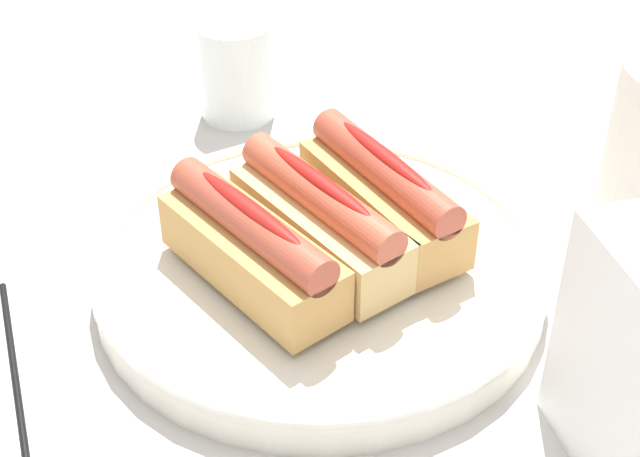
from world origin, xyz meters
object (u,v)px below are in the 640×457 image
object	(u,v)px
hotdog_front	(251,247)
chopstick_near	(16,388)
hotdog_back	(320,219)
napkin_box	(636,373)
hotdog_side	(384,194)
serving_bowl	(320,267)
water_glass	(237,73)

from	to	relation	value
hotdog_front	chopstick_near	bearing A→B (deg)	-86.67
hotdog_back	hotdog_front	bearing A→B (deg)	-79.10
napkin_box	chopstick_near	xyz separation A→B (m)	(-0.20, -0.31, -0.07)
hotdog_side	napkin_box	size ratio (longest dim) A/B	1.04
serving_bowl	water_glass	size ratio (longest dim) A/B	3.58
serving_bowl	chopstick_near	xyz separation A→B (m)	(0.02, -0.22, -0.01)
napkin_box	chopstick_near	bearing A→B (deg)	-113.93
hotdog_back	chopstick_near	xyz separation A→B (m)	(0.02, -0.22, -0.06)
serving_bowl	hotdog_back	xyz separation A→B (m)	(0.00, -0.00, 0.04)
serving_bowl	chopstick_near	bearing A→B (deg)	-84.78
napkin_box	serving_bowl	bearing A→B (deg)	-148.53
napkin_box	hotdog_side	bearing A→B (deg)	-161.96
hotdog_back	water_glass	size ratio (longest dim) A/B	1.75
serving_bowl	hotdog_side	distance (m)	0.07
hotdog_side	water_glass	size ratio (longest dim) A/B	1.73
water_glass	chopstick_near	distance (m)	0.37
chopstick_near	napkin_box	bearing A→B (deg)	61.51
hotdog_back	water_glass	xyz separation A→B (m)	(-0.26, 0.03, -0.02)
hotdog_front	napkin_box	bearing A→B (deg)	35.14
hotdog_front	water_glass	distance (m)	0.28
water_glass	napkin_box	world-z (taller)	napkin_box
serving_bowl	water_glass	bearing A→B (deg)	173.58
hotdog_front	hotdog_side	bearing A→B (deg)	100.90
serving_bowl	napkin_box	size ratio (longest dim) A/B	2.15
water_glass	hotdog_side	bearing A→B (deg)	5.84
hotdog_side	hotdog_back	bearing A→B (deg)	-79.10
water_glass	hotdog_front	bearing A→B (deg)	-17.26
hotdog_front	napkin_box	size ratio (longest dim) A/B	1.05
hotdog_back	hotdog_side	size ratio (longest dim) A/B	1.01
serving_bowl	hotdog_front	bearing A→B (deg)	-79.10
napkin_box	chopstick_near	distance (m)	0.38
hotdog_back	hotdog_side	xyz separation A→B (m)	(-0.01, 0.05, 0.00)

